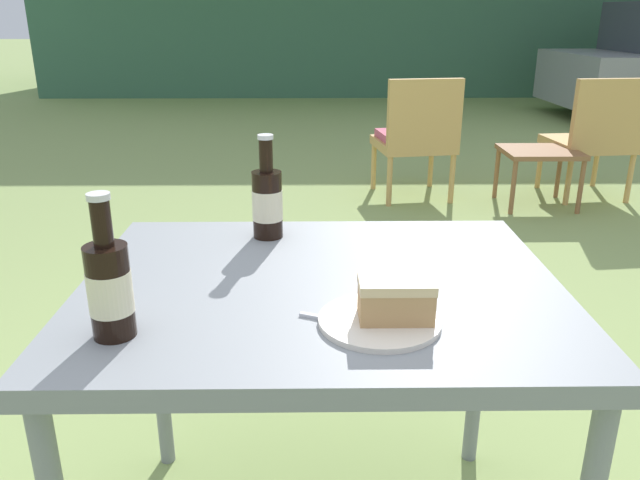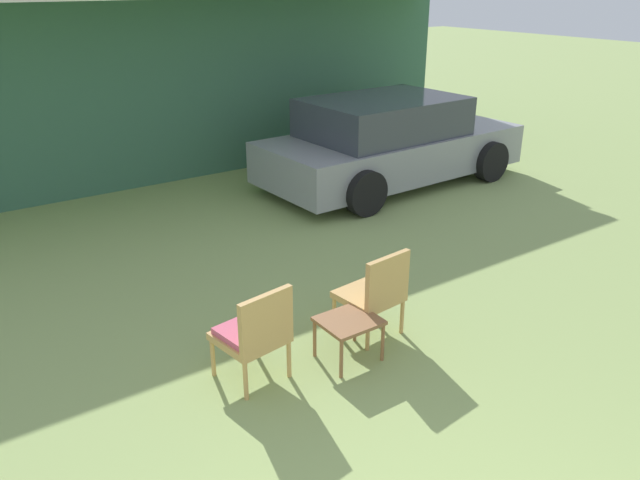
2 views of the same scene
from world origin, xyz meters
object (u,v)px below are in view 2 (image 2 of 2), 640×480
at_px(garden_side_table, 349,324).
at_px(parked_car, 389,142).
at_px(wicker_chair_cushioned, 254,332).
at_px(wicker_chair_plain, 376,291).

bearing_deg(garden_side_table, parked_car, 45.60).
height_order(wicker_chair_cushioned, wicker_chair_plain, same).
height_order(wicker_chair_plain, garden_side_table, wicker_chair_plain).
relative_size(parked_car, wicker_chair_plain, 5.14).
bearing_deg(wicker_chair_cushioned, garden_side_table, 158.55).
bearing_deg(garden_side_table, wicker_chair_cushioned, 166.99).
distance_m(wicker_chair_plain, garden_side_table, 0.46).
distance_m(wicker_chair_cushioned, garden_side_table, 0.80).
relative_size(parked_car, wicker_chair_cushioned, 5.14).
bearing_deg(wicker_chair_plain, wicker_chair_cushioned, -6.69).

